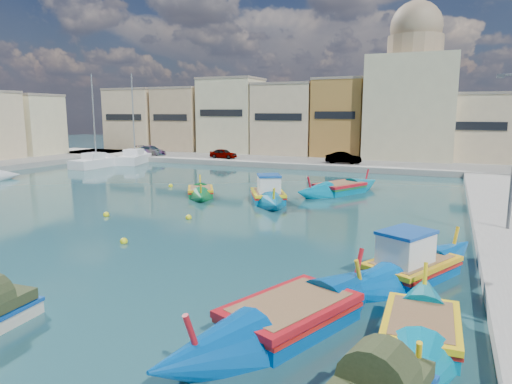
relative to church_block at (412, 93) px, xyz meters
The scene contains 14 objects.
ground 42.08m from the church_block, 104.04° to the right, with size 160.00×160.00×0.00m, color #143A3C.
north_quay 15.16m from the church_block, 141.34° to the right, with size 80.00×8.00×0.60m, color gray.
north_townhouses 4.81m from the church_block, 169.17° to the right, with size 83.20×7.87×10.19m.
church_block is the anchor object (origin of this frame).
parked_cars 23.91m from the church_block, 155.38° to the right, with size 29.39×2.12×1.25m.
luzzu_turquoise_cabin 42.54m from the church_block, 85.07° to the right, with size 5.94×9.11×2.95m.
luzzu_blue_cabin 31.71m from the church_block, 102.88° to the right, with size 5.84×8.39×2.99m.
luzzu_cyan_mid 26.10m from the church_block, 96.92° to the right, with size 6.31×9.41×2.79m.
luzzu_green 33.23m from the church_block, 112.46° to the right, with size 4.99×6.78×2.16m.
luzzu_blue_south 47.91m from the church_block, 89.14° to the right, with size 5.82×10.00×2.85m.
luzzu_cyan_south 47.43m from the church_block, 84.80° to the right, with size 2.10×7.62×2.35m.
yacht_north 34.47m from the church_block, 158.74° to the right, with size 4.89×8.94×11.49m.
yacht_midnorth 37.41m from the church_block, 151.40° to the right, with size 2.50×7.86×11.08m.
mooring_buoys 36.50m from the church_block, 102.88° to the right, with size 23.64×18.47×0.36m.
Camera 1 is at (14.62, -18.95, 6.17)m, focal length 32.00 mm.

